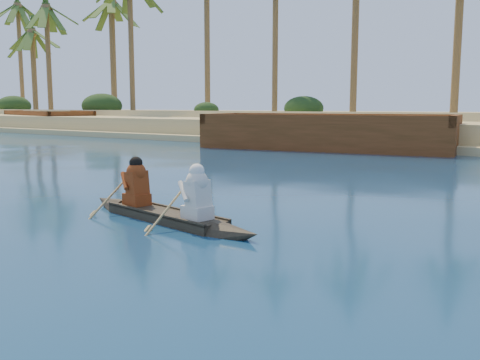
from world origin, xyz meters
The scene contains 4 objects.
shrub_cluster centered at (0.00, 31.50, 1.20)m, with size 100.00×6.00×2.40m, color #1F3513, non-canonical shape.
canoe centered at (0.05, 5.00, 0.25)m, with size 4.84×1.49×1.32m.
barge_left centered at (-34.21, 27.00, 0.70)m, with size 12.60×7.26×1.99m.
barge_mid centered at (-4.75, 22.00, 0.71)m, with size 12.68×5.93×2.03m.
Camera 1 is at (6.84, -2.33, 2.16)m, focal length 40.00 mm.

